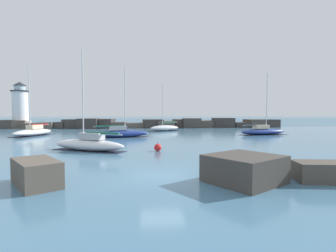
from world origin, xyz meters
TOP-DOWN VIEW (x-y plane):
  - ground_plane at (0.00, 0.00)m, footprint 600.00×600.00m
  - open_sea_beyond at (0.00, 109.93)m, footprint 400.00×116.00m
  - breakwater_jetty at (1.31, 49.94)m, footprint 67.95×7.39m
  - lighthouse at (-29.69, 51.06)m, footprint 4.71×4.71m
  - foreground_rocks at (2.72, -1.86)m, footprint 19.15×4.62m
  - sailboat_moored_0 at (19.13, 26.78)m, footprint 8.64×3.96m
  - sailboat_moored_1 at (-6.14, 10.79)m, footprint 7.78×5.27m
  - sailboat_moored_2 at (-4.14, 24.39)m, footprint 8.49×3.67m
  - sailboat_moored_3 at (-18.13, 28.53)m, footprint 4.92×8.21m
  - sailboat_moored_4 at (3.68, 37.83)m, footprint 6.70×4.61m
  - mooring_buoy_orange_near at (0.40, 9.76)m, footprint 0.70×0.70m

SIDE VIEW (x-z plane):
  - ground_plane at x=0.00m, z-range 0.00..0.00m
  - open_sea_beyond at x=0.00m, z-range 0.00..0.01m
  - mooring_buoy_orange_near at x=0.40m, z-range -0.10..0.80m
  - sailboat_moored_4 at x=3.68m, z-range -4.08..5.30m
  - sailboat_moored_0 at x=19.13m, z-range -4.50..5.73m
  - foreground_rocks at x=2.72m, z-range -0.06..1.36m
  - sailboat_moored_1 at x=-6.14m, z-range -4.13..5.43m
  - sailboat_moored_2 at x=-4.14m, z-range -4.58..5.88m
  - sailboat_moored_3 at x=-18.13m, z-range -4.79..6.10m
  - breakwater_jetty at x=1.31m, z-range -0.23..2.16m
  - lighthouse at x=-29.69m, z-range -0.87..10.16m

